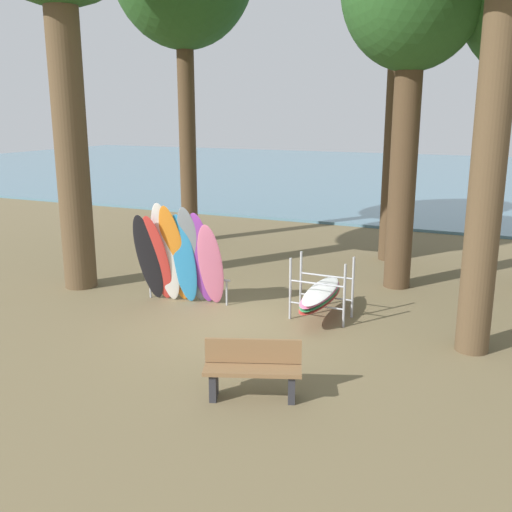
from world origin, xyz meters
name	(u,v)px	position (x,y,z in m)	size (l,w,h in m)	color
ground_plane	(239,325)	(0.00, 0.00, 0.00)	(80.00, 80.00, 0.00)	brown
lake_water	(440,176)	(0.00, 28.59, 0.05)	(80.00, 36.00, 0.10)	slate
leaning_board_pile	(179,258)	(-1.65, 0.53, 1.04)	(1.98, 1.09, 2.26)	black
board_storage_rack	(321,294)	(1.32, 1.02, 0.50)	(1.15, 2.13, 1.25)	#9EA0A5
park_bench	(253,368)	(1.49, -2.58, 0.45)	(1.45, 0.89, 0.85)	#2D2D33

